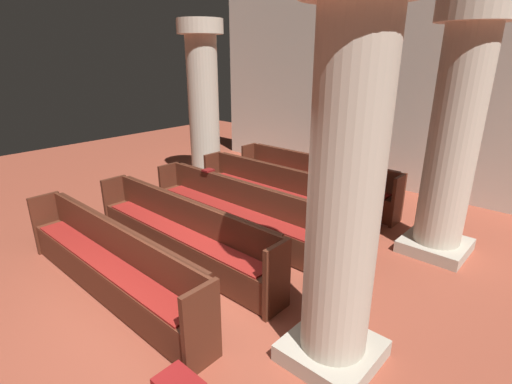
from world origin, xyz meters
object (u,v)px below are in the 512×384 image
(pew_row_2, at_px, (236,209))
(hymn_book, at_px, (208,170))
(pillar_aisle_side, at_px, (455,132))
(pillar_aisle_rear, at_px, (346,184))
(pew_row_3, at_px, (181,231))
(pillar_far_side, at_px, (203,102))
(pew_row_4, at_px, (108,260))
(pew_row_0, at_px, (313,178))
(pew_row_1, at_px, (279,191))
(lectern, at_px, (363,169))

(pew_row_2, bearing_deg, hymn_book, 167.71)
(pillar_aisle_side, height_order, pillar_aisle_rear, same)
(pew_row_3, height_order, pillar_far_side, pillar_far_side)
(pillar_aisle_rear, bearing_deg, hymn_book, 156.78)
(pew_row_4, bearing_deg, pew_row_0, 90.00)
(pillar_aisle_side, height_order, hymn_book, pillar_aisle_side)
(hymn_book, bearing_deg, pew_row_4, -70.05)
(pew_row_3, relative_size, pillar_aisle_side, 1.02)
(pew_row_0, distance_m, hymn_book, 2.26)
(pew_row_4, relative_size, hymn_book, 19.90)
(pew_row_1, relative_size, pew_row_2, 1.00)
(pew_row_0, xyz_separation_m, pew_row_2, (0.00, -2.22, 0.00))
(pew_row_0, bearing_deg, pillar_aisle_rear, -53.39)
(pew_row_2, bearing_deg, lectern, 83.56)
(pew_row_2, xyz_separation_m, lectern, (0.40, 3.58, -0.03))
(pew_row_3, bearing_deg, pillar_far_side, 133.55)
(pillar_aisle_rear, distance_m, hymn_book, 3.92)
(pew_row_1, xyz_separation_m, pillar_aisle_rear, (2.63, -2.42, 1.36))
(pew_row_0, height_order, pillar_far_side, pillar_far_side)
(pillar_far_side, bearing_deg, pew_row_2, -31.82)
(pew_row_0, distance_m, pillar_aisle_side, 3.01)
(hymn_book, bearing_deg, pew_row_1, 46.41)
(pillar_far_side, height_order, lectern, pillar_far_side)
(pew_row_4, height_order, pillar_aisle_rear, pillar_aisle_rear)
(pillar_aisle_side, bearing_deg, pillar_aisle_rear, -90.00)
(pew_row_3, distance_m, lectern, 4.71)
(pillar_aisle_side, distance_m, pillar_far_side, 5.20)
(hymn_book, bearing_deg, pew_row_0, 66.67)
(pillar_aisle_rear, height_order, lectern, pillar_aisle_rear)
(pew_row_3, xyz_separation_m, pillar_aisle_side, (2.63, 2.78, 1.36))
(pew_row_1, height_order, lectern, lectern)
(pew_row_1, height_order, pillar_far_side, pillar_far_side)
(pillar_aisle_rear, relative_size, hymn_book, 19.53)
(pillar_aisle_rear, bearing_deg, pew_row_3, 175.65)
(pew_row_1, distance_m, lectern, 2.50)
(pew_row_4, bearing_deg, pillar_aisle_side, 55.97)
(pew_row_2, relative_size, pillar_aisle_side, 1.02)
(pillar_aisle_side, xyz_separation_m, pillar_far_side, (-5.20, -0.07, 0.00))
(pew_row_2, height_order, pillar_aisle_side, pillar_aisle_side)
(pillar_aisle_side, relative_size, pillar_aisle_rear, 1.00)
(pew_row_1, relative_size, pillar_aisle_side, 1.02)
(pillar_aisle_rear, height_order, hymn_book, pillar_aisle_rear)
(lectern, bearing_deg, pew_row_3, -94.92)
(pew_row_4, height_order, pillar_aisle_side, pillar_aisle_side)
(lectern, bearing_deg, pew_row_4, -93.98)
(hymn_book, bearing_deg, pillar_aisle_rear, -23.22)
(pillar_aisle_rear, distance_m, lectern, 5.55)
(pillar_far_side, relative_size, lectern, 3.26)
(pew_row_1, relative_size, hymn_book, 19.90)
(pillar_far_side, relative_size, hymn_book, 19.53)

